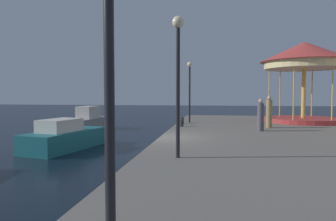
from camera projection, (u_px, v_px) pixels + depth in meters
ground_plane at (160, 154)px, 13.89m from camera, size 120.00×120.00×0.00m
quay_dock at (302, 149)px, 12.99m from camera, size 12.27×29.21×0.80m
motorboat_teal at (65, 137)px, 15.16m from camera, size 2.74×4.88×1.53m
motorboat_grey at (88, 121)px, 23.64m from camera, size 2.02×4.65×1.80m
carousel at (304, 63)px, 20.93m from camera, size 5.89×5.89×5.51m
lamp_post_near_edge at (109, 13)px, 3.42m from camera, size 0.36×0.36×4.15m
lamp_post_mid_promenade at (178, 61)px, 9.17m from camera, size 0.36×0.36×4.27m
lamp_post_far_end at (190, 81)px, 20.80m from camera, size 0.36×0.36×4.14m
bollard_center at (182, 123)px, 18.29m from camera, size 0.24×0.24×0.40m
bollard_south at (182, 121)px, 20.04m from camera, size 0.24×0.24×0.40m
person_far_corner at (261, 116)px, 16.05m from camera, size 0.34×0.34×1.70m
person_near_carousel at (269, 113)px, 17.60m from camera, size 0.34×0.34×1.84m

